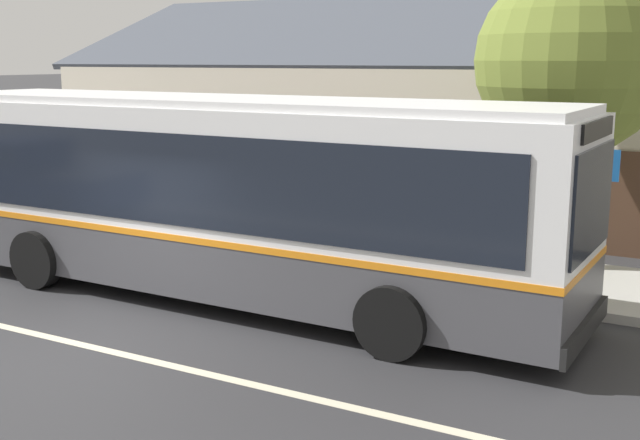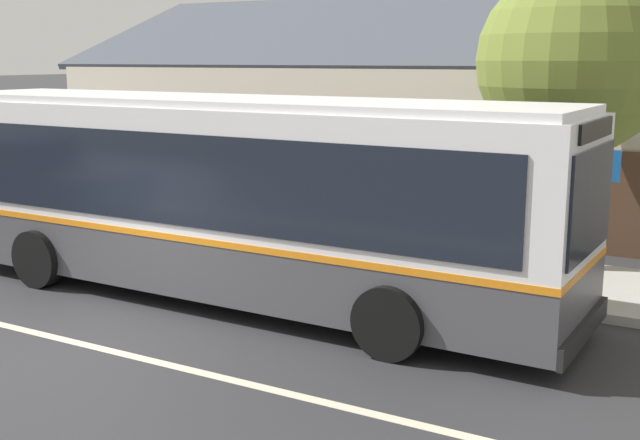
# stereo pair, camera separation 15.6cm
# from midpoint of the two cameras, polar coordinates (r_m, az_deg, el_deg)

# --- Properties ---
(ground_plane) EXTENTS (300.00, 300.00, 0.00)m
(ground_plane) POSITION_cam_midpoint_polar(r_m,az_deg,el_deg) (11.75, -16.67, -8.34)
(ground_plane) COLOR #2D2D30
(sidewalk_far) EXTENTS (60.00, 3.00, 0.15)m
(sidewalk_far) POSITION_cam_midpoint_polar(r_m,az_deg,el_deg) (16.24, -1.25, -2.12)
(sidewalk_far) COLOR #ADAAA3
(sidewalk_far) RESTS_ON ground
(lane_divider_stripe) EXTENTS (60.00, 0.16, 0.01)m
(lane_divider_stripe) POSITION_cam_midpoint_polar(r_m,az_deg,el_deg) (11.75, -16.68, -8.32)
(lane_divider_stripe) COLOR beige
(lane_divider_stripe) RESTS_ON ground
(community_building) EXTENTS (23.99, 11.05, 6.71)m
(community_building) POSITION_cam_midpoint_polar(r_m,az_deg,el_deg) (22.82, 14.70, 6.22)
(community_building) COLOR beige
(community_building) RESTS_ON ground
(transit_bus) EXTENTS (11.54, 2.88, 3.27)m
(transit_bus) POSITION_cam_midpoint_polar(r_m,az_deg,el_deg) (13.08, -6.24, 2.02)
(transit_bus) COLOR #47474C
(transit_bus) RESTS_ON ground
(bench_by_building) EXTENTS (1.67, 0.51, 0.94)m
(bench_by_building) POSITION_cam_midpoint_polar(r_m,az_deg,el_deg) (19.69, -17.01, 1.25)
(bench_by_building) COLOR #4C4C4C
(bench_by_building) RESTS_ON sidewalk_far
(bench_down_street) EXTENTS (1.81, 0.51, 0.94)m
(bench_down_street) POSITION_cam_midpoint_polar(r_m,az_deg,el_deg) (17.09, -7.69, 0.18)
(bench_down_street) COLOR #4C4C4C
(bench_down_street) RESTS_ON sidewalk_far
(street_tree_primary) EXTENTS (3.33, 3.33, 5.51)m
(street_tree_primary) POSITION_cam_midpoint_polar(r_m,az_deg,el_deg) (14.82, 17.84, 10.65)
(street_tree_primary) COLOR #4C3828
(street_tree_primary) RESTS_ON ground
(bus_stop_sign) EXTENTS (0.36, 0.07, 2.40)m
(bus_stop_sign) POSITION_cam_midpoint_polar(r_m,az_deg,el_deg) (12.88, 19.93, 0.74)
(bus_stop_sign) COLOR gray
(bus_stop_sign) RESTS_ON sidewalk_far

